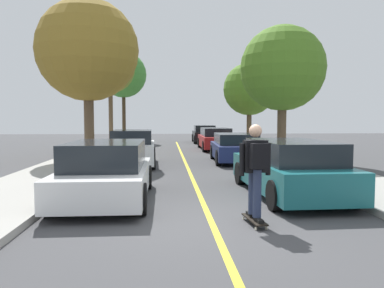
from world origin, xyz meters
name	(u,v)px	position (x,y,z in m)	size (l,w,h in m)	color
ground	(210,220)	(0.00, 0.00, 0.00)	(80.00, 80.00, 0.00)	#424244
center_line	(194,183)	(0.00, 4.00, 0.00)	(0.12, 39.20, 0.01)	gold
parked_car_left_nearest	(107,172)	(-2.20, 1.84, 0.67)	(1.97, 4.15, 1.37)	white
parked_car_left_near	(132,148)	(-2.20, 8.45, 0.69)	(1.97, 4.18, 1.43)	white
parked_car_right_nearest	(289,168)	(2.20, 2.15, 0.68)	(2.00, 4.62, 1.37)	#196066
parked_car_right_near	(235,148)	(2.20, 9.34, 0.63)	(2.08, 4.11, 1.25)	navy
parked_car_right_far	(216,139)	(2.20, 15.97, 0.66)	(1.95, 4.71, 1.33)	maroon
parked_car_right_farthest	(204,134)	(2.20, 22.73, 0.67)	(1.93, 4.36, 1.37)	black
street_tree_left_nearest	(88,51)	(-4.26, 10.18, 4.89)	(4.49, 4.49, 7.02)	brown
street_tree_left_near	(110,68)	(-4.26, 16.84, 5.00)	(3.08, 3.08, 6.42)	brown
street_tree_left_far	(123,75)	(-4.26, 24.11, 5.44)	(3.71, 3.71, 7.18)	#3D2D1E
street_tree_right_nearest	(283,69)	(4.26, 9.36, 4.07)	(3.70, 3.70, 5.80)	brown
street_tree_right_near	(249,89)	(4.26, 15.89, 3.68)	(3.20, 3.20, 5.16)	brown
skateboard	(254,220)	(0.76, -0.34, 0.09)	(0.31, 0.86, 0.10)	black
skateboarder	(256,166)	(0.76, -0.37, 1.07)	(0.59, 0.71, 1.70)	black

